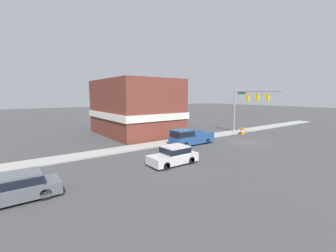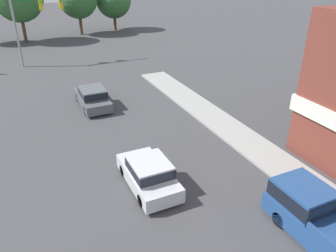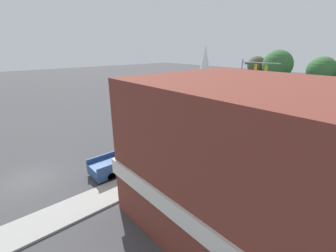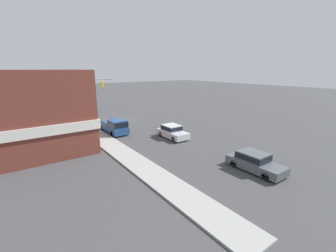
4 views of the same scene
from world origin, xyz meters
TOP-DOWN VIEW (x-y plane):
  - far_signal_assembly at (-3.70, 38.40)m, footprint 7.30×0.49m
  - car_lead at (-1.58, 13.18)m, footprint 1.95×4.30m
  - car_second_ahead at (-1.64, 24.53)m, footprint 1.94×4.75m
  - pickup_truck_parked at (3.31, 7.13)m, footprint 1.98×5.72m
  - backdrop_tree_right_mid at (9.31, 54.31)m, footprint 5.53×5.53m

SIDE VIEW (x-z plane):
  - car_second_ahead at x=-1.64m, z-range 0.03..1.57m
  - car_lead at x=-1.58m, z-range 0.03..1.61m
  - pickup_truck_parked at x=3.31m, z-range -0.02..1.92m
  - backdrop_tree_right_mid at x=9.31m, z-range 0.92..8.32m
  - far_signal_assembly at x=-3.70m, z-range 1.68..9.21m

